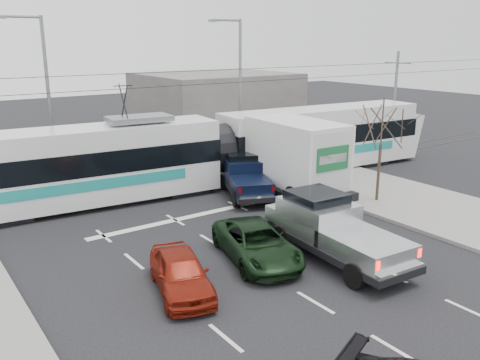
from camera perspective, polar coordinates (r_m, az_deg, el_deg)
ground at (r=19.12m, az=5.95°, el=-8.52°), size 120.00×120.00×0.00m
sidewalk_right at (r=25.59m, az=21.37°, el=-3.08°), size 6.00×60.00×0.15m
rails at (r=26.96m, az=-8.13°, el=-1.36°), size 60.00×1.60×0.03m
building_right at (r=44.26m, az=-2.73°, el=8.66°), size 12.00×10.00×5.00m
bare_tree at (r=25.04m, az=15.66°, el=5.82°), size 2.40×2.40×5.00m
traffic_signal at (r=27.11m, az=7.44°, el=4.70°), size 0.44×0.44×3.60m
street_lamp_near at (r=33.13m, az=-0.25°, el=10.92°), size 2.38×0.25×9.00m
street_lamp_far at (r=30.11m, az=-21.10°, el=9.44°), size 2.38×0.25×9.00m
catenary at (r=26.11m, az=-8.45°, el=6.79°), size 60.00×0.20×7.00m
tram at (r=27.55m, az=-2.65°, el=3.42°), size 27.76×5.25×5.64m
silver_pickup at (r=18.94m, az=10.06°, el=-5.25°), size 2.58×6.37×2.26m
box_truck at (r=26.07m, az=5.36°, el=2.53°), size 3.11×7.98×3.92m
navy_pickup at (r=25.96m, az=0.51°, el=0.46°), size 3.57×5.21×2.07m
green_car at (r=18.48m, az=1.89°, el=-7.13°), size 3.27×5.07×1.30m
red_car at (r=16.38m, az=-6.67°, el=-10.27°), size 2.59×4.18×1.33m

